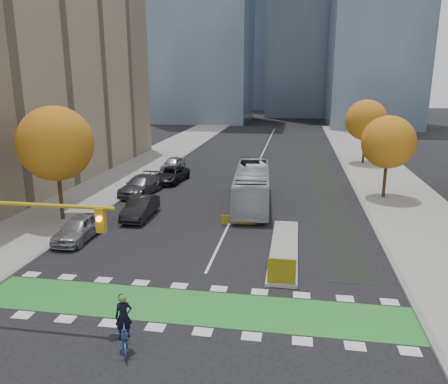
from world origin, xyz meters
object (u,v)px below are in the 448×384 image
(hazard_board, at_px, (282,271))
(tree_east_near, at_px, (388,142))
(tree_west, at_px, (56,144))
(cyclist, at_px, (125,331))
(tree_east_far, at_px, (366,120))
(parked_car_c, at_px, (141,185))
(parked_car_a, at_px, (78,228))
(parked_car_e, at_px, (173,164))
(parked_car_d, at_px, (170,175))
(parked_car_b, at_px, (140,208))
(bus, at_px, (252,186))

(hazard_board, height_order, tree_east_near, tree_east_near)
(tree_west, xyz_separation_m, cyclist, (10.34, -13.98, -4.86))
(tree_east_far, height_order, parked_car_c, tree_east_far)
(parked_car_a, distance_m, parked_car_c, 11.51)
(hazard_board, xyz_separation_m, parked_car_e, (-13.00, 26.34, -0.04))
(tree_east_near, height_order, parked_car_c, tree_east_near)
(tree_east_far, height_order, parked_car_a, tree_east_far)
(tree_east_far, bearing_deg, parked_car_c, -140.22)
(tree_east_near, distance_m, cyclist, 27.91)
(hazard_board, relative_size, parked_car_d, 0.26)
(tree_east_far, relative_size, parked_car_c, 1.36)
(parked_car_e, bearing_deg, parked_car_c, -85.72)
(tree_west, bearing_deg, parked_car_c, 69.68)
(tree_east_near, bearing_deg, parked_car_e, 157.86)
(hazard_board, bearing_deg, tree_west, 154.01)
(cyclist, bearing_deg, tree_west, 102.49)
(tree_east_far, xyz_separation_m, parked_car_c, (-21.50, -17.90, -4.42))
(cyclist, height_order, parked_car_b, cyclist)
(parked_car_d, bearing_deg, parked_car_e, 109.53)
(parked_car_b, bearing_deg, hazard_board, -42.67)
(cyclist, bearing_deg, bus, 58.34)
(hazard_board, bearing_deg, bus, 101.66)
(tree_east_far, height_order, bus, tree_east_far)
(hazard_board, xyz_separation_m, parked_car_c, (-13.00, 15.90, 0.02))
(tree_east_near, distance_m, bus, 11.97)
(cyclist, height_order, parked_car_d, cyclist)
(bus, xyz_separation_m, parked_car_e, (-10.08, 12.19, -0.82))
(parked_car_c, bearing_deg, parked_car_d, 82.74)
(parked_car_c, bearing_deg, tree_east_near, 12.24)
(parked_car_c, bearing_deg, hazard_board, -43.66)
(bus, height_order, parked_car_e, bus)
(tree_east_near, distance_m, parked_car_a, 25.25)
(tree_west, bearing_deg, tree_east_near, 22.62)
(parked_car_b, bearing_deg, parked_car_d, 93.91)
(cyclist, xyz_separation_m, parked_car_a, (-7.34, 10.57, 0.02))
(tree_east_near, relative_size, parked_car_a, 1.56)
(parked_car_b, distance_m, parked_car_c, 6.92)
(hazard_board, distance_m, parked_car_b, 14.21)
(hazard_board, height_order, parked_car_a, parked_car_a)
(tree_east_far, bearing_deg, parked_car_a, -126.17)
(parked_car_a, bearing_deg, parked_car_b, 65.00)
(hazard_board, height_order, parked_car_c, parked_car_c)
(parked_car_c, relative_size, parked_car_e, 1.27)
(cyclist, height_order, parked_car_e, cyclist)
(hazard_board, bearing_deg, parked_car_e, 116.26)
(cyclist, distance_m, bus, 20.54)
(cyclist, distance_m, parked_car_c, 23.27)
(tree_east_far, height_order, parked_car_b, tree_east_far)
(cyclist, bearing_deg, tree_east_far, 46.51)
(tree_east_far, xyz_separation_m, parked_car_b, (-19.17, -24.41, -4.46))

